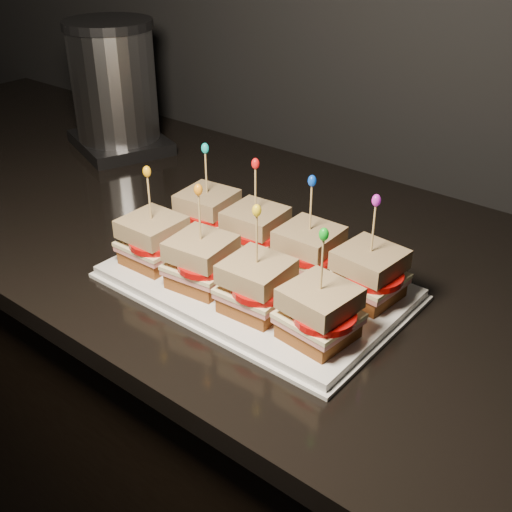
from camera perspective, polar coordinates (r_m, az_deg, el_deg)
The scene contains 64 objects.
cabinet at distance 1.32m, azimuth 4.05°, elevation -17.57°, with size 2.63×0.70×0.84m, color black.
granite_slab at distance 1.04m, azimuth 4.90°, elevation -1.00°, with size 2.67×0.74×0.03m, color black.
platter at distance 0.94m, azimuth -0.00°, elevation -2.42°, with size 0.42×0.26×0.02m, color white.
platter_rim at distance 0.95m, azimuth -0.00°, elevation -2.73°, with size 0.43×0.27×0.01m, color white.
sandwich_0_bread_bot at distance 1.06m, azimuth -4.26°, elevation 2.60°, with size 0.08×0.08×0.02m, color #572B0F.
sandwich_0_ham at distance 1.05m, azimuth -4.29°, elevation 3.33°, with size 0.09×0.08×0.01m, color #CD756C.
sandwich_0_cheese at distance 1.05m, azimuth -4.31°, elevation 3.67°, with size 0.09×0.09×0.01m, color #F4E7AA.
sandwich_0_tomato at distance 1.04m, azimuth -4.06°, elevation 3.74°, with size 0.08×0.08×0.01m, color #BD0B09.
sandwich_0_bread_top at distance 1.04m, azimuth -4.36°, elevation 4.94°, with size 0.08×0.08×0.03m, color #5D330F.
sandwich_0_pick at distance 1.02m, azimuth -4.46°, elevation 7.17°, with size 0.00×0.00×0.09m, color tan.
sandwich_0_frill at distance 1.01m, azimuth -4.56°, elevation 9.53°, with size 0.01×0.01×0.02m, color #0DC1BC.
sandwich_1_bread_bot at distance 1.00m, azimuth -0.05°, elevation 0.95°, with size 0.08×0.08×0.02m, color #572B0F.
sandwich_1_ham at distance 0.99m, azimuth -0.05°, elevation 1.70°, with size 0.09×0.08×0.01m, color #CD756C.
sandwich_1_cheese at distance 0.99m, azimuth -0.05°, elevation 2.06°, with size 0.09×0.09×0.01m, color #F4E7AA.
sandwich_1_tomato at distance 0.98m, azimuth 0.27°, elevation 2.11°, with size 0.08×0.08×0.01m, color #BD0B09.
sandwich_1_bread_top at distance 0.98m, azimuth -0.05°, elevation 3.39°, with size 0.08×0.08×0.03m, color #5D330F.
sandwich_1_pick at distance 0.96m, azimuth -0.05°, elevation 5.73°, with size 0.00×0.00×0.09m, color tan.
sandwich_1_frill at distance 0.94m, azimuth -0.06°, elevation 8.22°, with size 0.01×0.01×0.02m, color red.
sandwich_2_bread_bot at distance 0.95m, azimuth 4.65°, elevation -0.91°, with size 0.08×0.08×0.02m, color #572B0F.
sandwich_2_ham at distance 0.94m, azimuth 4.68°, elevation -0.12°, with size 0.09×0.08×0.01m, color #CD756C.
sandwich_2_cheese at distance 0.94m, azimuth 4.70°, elevation 0.25°, with size 0.09×0.09×0.01m, color #F4E7AA.
sandwich_2_tomato at distance 0.93m, azimuth 5.12°, elevation 0.28°, with size 0.08×0.08×0.01m, color #BD0B09.
sandwich_2_bread_top at distance 0.93m, azimuth 4.77°, elevation 1.63°, with size 0.08×0.08×0.03m, color #5D330F.
sandwich_2_pick at distance 0.91m, azimuth 4.88°, elevation 4.07°, with size 0.00×0.00×0.09m, color tan.
sandwich_2_frill at distance 0.89m, azimuth 5.01°, elevation 6.68°, with size 0.01×0.01×0.02m, color blue.
sandwich_3_bread_bot at distance 0.91m, azimuth 9.85°, elevation -2.95°, with size 0.08×0.08×0.02m, color #572B0F.
sandwich_3_ham at distance 0.90m, azimuth 9.93°, elevation -2.15°, with size 0.09×0.08×0.01m, color #CD756C.
sandwich_3_cheese at distance 0.89m, azimuth 9.97°, elevation -1.77°, with size 0.09×0.09×0.01m, color #F4E7AA.
sandwich_3_tomato at distance 0.88m, azimuth 10.48°, elevation -1.77°, with size 0.08×0.08×0.01m, color #BD0B09.
sandwich_3_bread_top at distance 0.88m, azimuth 10.11°, elevation -0.34°, with size 0.08×0.08×0.03m, color #5D330F.
sandwich_3_pick at distance 0.86m, azimuth 10.37°, elevation 2.18°, with size 0.00×0.00×0.09m, color tan.
sandwich_3_frill at distance 0.84m, azimuth 10.65°, elevation 4.89°, with size 0.01×0.01×0.02m, color #C321C2.
sandwich_4_bread_bot at distance 0.99m, azimuth -9.02°, elevation 0.09°, with size 0.08×0.08×0.02m, color #572B0F.
sandwich_4_ham at distance 0.98m, azimuth -9.09°, elevation 0.85°, with size 0.09×0.08×0.01m, color #CD756C.
sandwich_4_cheese at distance 0.98m, azimuth -9.12°, elevation 1.21°, with size 0.09×0.09×0.01m, color #F4E7AA.
sandwich_4_tomato at distance 0.96m, azimuth -8.93°, elevation 1.25°, with size 0.08×0.08×0.01m, color #BD0B09.
sandwich_4_bread_top at distance 0.97m, azimuth -9.24°, elevation 2.55°, with size 0.08×0.08×0.03m, color #5D330F.
sandwich_4_pick at distance 0.95m, azimuth -9.45°, elevation 4.90°, with size 0.00×0.00×0.09m, color tan.
sandwich_4_frill at distance 0.93m, azimuth -9.68°, elevation 7.42°, with size 0.01×0.01×0.02m, color orange.
sandwich_5_bread_bot at distance 0.92m, azimuth -4.78°, elevation -1.86°, with size 0.08×0.08×0.02m, color #572B0F.
sandwich_5_ham at distance 0.92m, azimuth -4.82°, elevation -1.06°, with size 0.09×0.08×0.01m, color #CD756C.
sandwich_5_cheese at distance 0.91m, azimuth -4.84°, elevation -0.69°, with size 0.09×0.09×0.01m, color #F4E7AA.
sandwich_5_tomato at distance 0.90m, azimuth -4.56°, elevation -0.67°, with size 0.08×0.08×0.01m, color #BD0B09.
sandwich_5_bread_top at distance 0.90m, azimuth -4.91°, elevation 0.72°, with size 0.08×0.08×0.03m, color #5D330F.
sandwich_5_pick at distance 0.88m, azimuth -5.03°, elevation 3.21°, with size 0.00×0.00×0.09m, color tan.
sandwich_5_frill at distance 0.86m, azimuth -5.16°, elevation 5.89°, with size 0.01×0.01×0.02m, color orange.
sandwich_6_bread_bot at distance 0.87m, azimuth 0.06°, elevation -4.07°, with size 0.08×0.08×0.02m, color #572B0F.
sandwich_6_ham at distance 0.86m, azimuth 0.06°, elevation -3.24°, with size 0.09×0.08×0.01m, color #CD756C.
sandwich_6_cheese at distance 0.86m, azimuth 0.06°, elevation -2.85°, with size 0.09×0.09×0.01m, color #F4E7AA.
sandwich_6_tomato at distance 0.84m, azimuth 0.44°, elevation -2.87°, with size 0.08×0.08×0.01m, color #BD0B09.
sandwich_6_bread_top at distance 0.84m, azimuth 0.06°, elevation -1.38°, with size 0.08×0.08×0.03m, color #5D330F.
sandwich_6_pick at distance 0.82m, azimuth 0.06°, elevation 1.23°, with size 0.00×0.00×0.09m, color tan.
sandwich_6_frill at distance 0.80m, azimuth 0.06°, elevation 4.06°, with size 0.01×0.01×0.02m, color yellow.
sandwich_7_bread_bot at distance 0.82m, azimuth 5.55°, elevation -6.53°, with size 0.08×0.08×0.02m, color #572B0F.
sandwich_7_ham at distance 0.81m, azimuth 5.60°, elevation -5.68°, with size 0.09×0.08×0.01m, color #CD756C.
sandwich_7_cheese at distance 0.81m, azimuth 5.62°, elevation -5.27°, with size 0.09×0.09×0.01m, color #F4E7AA.
sandwich_7_tomato at distance 0.79m, azimuth 6.12°, elevation -5.34°, with size 0.08×0.08×0.01m, color #BD0B09.
sandwich_7_bread_top at distance 0.79m, azimuth 5.72°, elevation -3.75°, with size 0.08×0.08×0.03m, color #5D330F.
sandwich_7_pick at distance 0.77m, azimuth 5.88°, elevation -1.04°, with size 0.00×0.00×0.09m, color tan.
sandwich_7_frill at distance 0.75m, azimuth 6.05°, elevation 1.92°, with size 0.01×0.01×0.02m, color #10AD1C.
appliance_base at distance 1.51m, azimuth -11.95°, elevation 9.85°, with size 0.22×0.18×0.03m, color #262628.
appliance_body at distance 1.47m, azimuth -12.50°, elevation 14.63°, with size 0.18×0.18×0.23m, color silver.
appliance_lid at distance 1.44m, azimuth -13.07°, elevation 19.44°, with size 0.19×0.19×0.02m, color #262628.
appliance at distance 1.47m, azimuth -12.48°, elevation 14.46°, with size 0.22×0.18×0.28m, color silver, non-canonical shape.
Camera 1 is at (0.14, 0.90, 1.39)m, focal length 45.00 mm.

